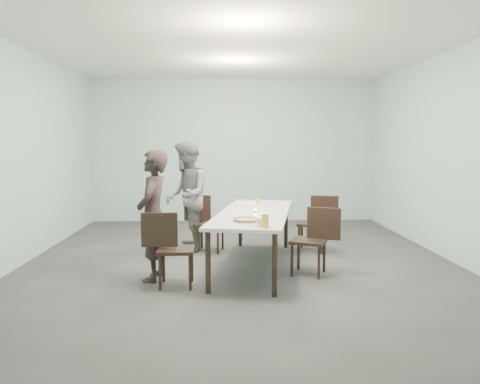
{
  "coord_description": "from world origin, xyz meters",
  "views": [
    {
      "loc": [
        -0.25,
        -6.47,
        1.68
      ],
      "look_at": [
        0.0,
        -0.09,
        1.0
      ],
      "focal_mm": 35.0,
      "sensor_mm": 36.0,
      "label": 1
    }
  ],
  "objects_px": {
    "pizza": "(246,220)",
    "water_tumbler": "(260,222)",
    "table": "(254,216)",
    "chair_far_right": "(317,219)",
    "tealight": "(255,211)",
    "diner_far": "(186,196)",
    "amber_tumbler": "(258,202)",
    "diner_near": "(153,215)",
    "chair_near_right": "(315,236)",
    "chair_near_left": "(169,244)",
    "chair_far_left": "(204,219)",
    "side_plate": "(254,218)",
    "beer_glass": "(265,221)"
  },
  "relations": [
    {
      "from": "pizza",
      "to": "water_tumbler",
      "type": "relative_size",
      "value": 3.78
    },
    {
      "from": "table",
      "to": "chair_far_right",
      "type": "height_order",
      "value": "chair_far_right"
    },
    {
      "from": "tealight",
      "to": "chair_far_right",
      "type": "bearing_deg",
      "value": 42.14
    },
    {
      "from": "diner_far",
      "to": "amber_tumbler",
      "type": "bearing_deg",
      "value": 74.43
    },
    {
      "from": "diner_near",
      "to": "water_tumbler",
      "type": "relative_size",
      "value": 17.69
    },
    {
      "from": "table",
      "to": "chair_near_right",
      "type": "height_order",
      "value": "chair_near_right"
    },
    {
      "from": "chair_near_left",
      "to": "chair_far_right",
      "type": "xyz_separation_m",
      "value": [
        2.08,
        1.67,
        0.0
      ]
    },
    {
      "from": "pizza",
      "to": "tealight",
      "type": "xyz_separation_m",
      "value": [
        0.16,
        0.7,
        0.0
      ]
    },
    {
      "from": "table",
      "to": "chair_near_right",
      "type": "bearing_deg",
      "value": -31.06
    },
    {
      "from": "chair_near_right",
      "to": "water_tumbler",
      "type": "xyz_separation_m",
      "value": [
        -0.76,
        -0.66,
        0.29
      ]
    },
    {
      "from": "chair_far_left",
      "to": "amber_tumbler",
      "type": "xyz_separation_m",
      "value": [
        0.82,
        -0.17,
        0.29
      ]
    },
    {
      "from": "diner_near",
      "to": "amber_tumbler",
      "type": "xyz_separation_m",
      "value": [
        1.38,
        1.33,
        -0.01
      ]
    },
    {
      "from": "chair_far_right",
      "to": "side_plate",
      "type": "distance_m",
      "value": 1.77
    },
    {
      "from": "water_tumbler",
      "to": "chair_far_left",
      "type": "bearing_deg",
      "value": 108.67
    },
    {
      "from": "chair_near_left",
      "to": "pizza",
      "type": "bearing_deg",
      "value": 3.11
    },
    {
      "from": "side_plate",
      "to": "amber_tumbler",
      "type": "distance_m",
      "value": 1.32
    },
    {
      "from": "chair_far_right",
      "to": "diner_far",
      "type": "distance_m",
      "value": 2.05
    },
    {
      "from": "chair_near_right",
      "to": "diner_far",
      "type": "xyz_separation_m",
      "value": [
        -1.72,
        1.43,
        0.35
      ]
    },
    {
      "from": "chair_far_left",
      "to": "chair_near_right",
      "type": "xyz_separation_m",
      "value": [
        1.45,
        -1.38,
        0.0
      ]
    },
    {
      "from": "chair_near_left",
      "to": "tealight",
      "type": "bearing_deg",
      "value": 35.26
    },
    {
      "from": "chair_near_left",
      "to": "chair_far_right",
      "type": "bearing_deg",
      "value": 38.7
    },
    {
      "from": "chair_near_left",
      "to": "water_tumbler",
      "type": "distance_m",
      "value": 1.11
    },
    {
      "from": "table",
      "to": "amber_tumbler",
      "type": "height_order",
      "value": "amber_tumbler"
    },
    {
      "from": "chair_far_right",
      "to": "amber_tumbler",
      "type": "distance_m",
      "value": 0.96
    },
    {
      "from": "beer_glass",
      "to": "water_tumbler",
      "type": "distance_m",
      "value": 0.1
    },
    {
      "from": "beer_glass",
      "to": "chair_near_left",
      "type": "bearing_deg",
      "value": 162.66
    },
    {
      "from": "amber_tumbler",
      "to": "tealight",
      "type": "bearing_deg",
      "value": -96.96
    },
    {
      "from": "tealight",
      "to": "amber_tumbler",
      "type": "relative_size",
      "value": 0.7
    },
    {
      "from": "diner_far",
      "to": "pizza",
      "type": "height_order",
      "value": "diner_far"
    },
    {
      "from": "chair_far_right",
      "to": "side_plate",
      "type": "relative_size",
      "value": 4.83
    },
    {
      "from": "chair_near_right",
      "to": "chair_far_right",
      "type": "relative_size",
      "value": 1.0
    },
    {
      "from": "pizza",
      "to": "water_tumbler",
      "type": "bearing_deg",
      "value": -67.93
    },
    {
      "from": "chair_far_right",
      "to": "pizza",
      "type": "distance_m",
      "value": 2.02
    },
    {
      "from": "chair_near_left",
      "to": "pizza",
      "type": "height_order",
      "value": "chair_near_left"
    },
    {
      "from": "pizza",
      "to": "diner_near",
      "type": "bearing_deg",
      "value": 168.85
    },
    {
      "from": "chair_near_left",
      "to": "beer_glass",
      "type": "distance_m",
      "value": 1.19
    },
    {
      "from": "table",
      "to": "chair_near_left",
      "type": "xyz_separation_m",
      "value": [
        -1.05,
        -0.84,
        -0.19
      ]
    },
    {
      "from": "table",
      "to": "amber_tumbler",
      "type": "bearing_deg",
      "value": 81.58
    },
    {
      "from": "chair_near_right",
      "to": "chair_far_right",
      "type": "height_order",
      "value": "same"
    },
    {
      "from": "chair_near_right",
      "to": "diner_near",
      "type": "xyz_separation_m",
      "value": [
        -2.01,
        -0.12,
        0.29
      ]
    },
    {
      "from": "water_tumbler",
      "to": "amber_tumbler",
      "type": "xyz_separation_m",
      "value": [
        0.13,
        1.87,
        -0.01
      ]
    },
    {
      "from": "chair_near_right",
      "to": "amber_tumbler",
      "type": "height_order",
      "value": "chair_near_right"
    },
    {
      "from": "pizza",
      "to": "beer_glass",
      "type": "distance_m",
      "value": 0.44
    },
    {
      "from": "beer_glass",
      "to": "amber_tumbler",
      "type": "relative_size",
      "value": 1.88
    },
    {
      "from": "chair_near_left",
      "to": "pizza",
      "type": "xyz_separation_m",
      "value": [
        0.9,
        0.05,
        0.27
      ]
    },
    {
      "from": "table",
      "to": "beer_glass",
      "type": "distance_m",
      "value": 1.19
    },
    {
      "from": "chair_near_right",
      "to": "side_plate",
      "type": "xyz_separation_m",
      "value": [
        -0.77,
        -0.11,
        0.25
      ]
    },
    {
      "from": "chair_near_left",
      "to": "chair_far_left",
      "type": "distance_m",
      "value": 1.8
    },
    {
      "from": "chair_near_right",
      "to": "beer_glass",
      "type": "bearing_deg",
      "value": 69.68
    },
    {
      "from": "chair_far_left",
      "to": "side_plate",
      "type": "relative_size",
      "value": 4.83
    }
  ]
}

